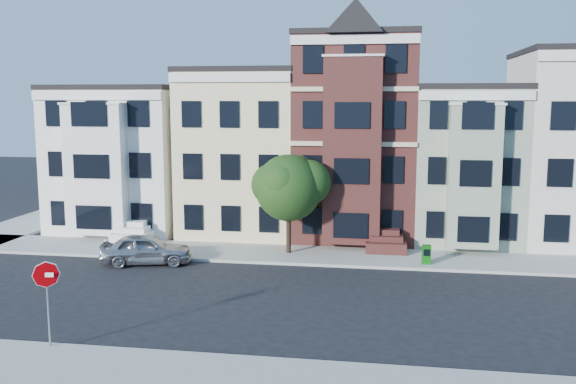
% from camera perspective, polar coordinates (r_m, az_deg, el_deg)
% --- Properties ---
extents(ground, '(120.00, 120.00, 0.00)m').
position_cam_1_polar(ground, '(27.03, 4.30, -10.03)').
color(ground, black).
extents(far_sidewalk, '(60.00, 4.00, 0.15)m').
position_cam_1_polar(far_sidewalk, '(34.68, 5.44, -5.76)').
color(far_sidewalk, '#9E9B93').
rests_on(far_sidewalk, ground).
extents(house_white, '(8.00, 9.00, 9.00)m').
position_cam_1_polar(house_white, '(43.76, -13.90, 2.85)').
color(house_white, white).
rests_on(house_white, ground).
extents(house_yellow, '(7.00, 9.00, 10.00)m').
position_cam_1_polar(house_yellow, '(41.24, -3.62, 3.46)').
color(house_yellow, beige).
rests_on(house_yellow, ground).
extents(house_brown, '(7.00, 9.00, 12.00)m').
position_cam_1_polar(house_brown, '(40.20, 6.18, 4.73)').
color(house_brown, '#3F1B17').
rests_on(house_brown, ground).
extents(house_green, '(6.00, 9.00, 9.00)m').
position_cam_1_polar(house_green, '(40.51, 15.37, 2.38)').
color(house_green, gray).
rests_on(house_green, ground).
extents(street_tree, '(6.78, 6.78, 6.65)m').
position_cam_1_polar(street_tree, '(34.54, 0.05, -0.03)').
color(street_tree, '#27481A').
rests_on(street_tree, far_sidewalk).
extents(parked_car, '(4.95, 2.90, 1.58)m').
position_cam_1_polar(parked_car, '(33.99, -12.50, -4.98)').
color(parked_car, '#999AA1').
rests_on(parked_car, ground).
extents(newspaper_box, '(0.46, 0.42, 0.96)m').
position_cam_1_polar(newspaper_box, '(33.50, 12.20, -5.45)').
color(newspaper_box, '#0D6010').
rests_on(newspaper_box, far_sidewalk).
extents(fire_hydrant, '(0.30, 0.30, 0.64)m').
position_cam_1_polar(fire_hydrant, '(36.19, -15.86, -4.81)').
color(fire_hydrant, beige).
rests_on(fire_hydrant, far_sidewalk).
extents(stop_sign, '(0.93, 0.30, 3.35)m').
position_cam_1_polar(stop_sign, '(23.33, -20.57, -8.87)').
color(stop_sign, '#A40004').
rests_on(stop_sign, near_sidewalk).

